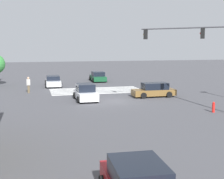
{
  "coord_description": "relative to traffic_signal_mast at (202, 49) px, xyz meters",
  "views": [
    {
      "loc": [
        7.29,
        28.75,
        5.33
      ],
      "look_at": [
        0.0,
        0.0,
        1.13
      ],
      "focal_mm": 50.0,
      "sensor_mm": 36.0,
      "label": 1
    }
  ],
  "objects": [
    {
      "name": "pedestrian",
      "position": [
        13.85,
        -13.31,
        -4.04
      ],
      "size": [
        0.41,
        0.41,
        1.83
      ],
      "rotation": [
        0.0,
        0.0,
        2.39
      ],
      "color": "brown",
      "rests_on": "ground_plane"
    },
    {
      "name": "traffic_signal_mast",
      "position": [
        0.0,
        0.0,
        0.0
      ],
      "size": [
        5.58,
        5.58,
        7.01
      ],
      "rotation": [
        0.0,
        0.0,
        -0.79
      ],
      "color": "#47474C",
      "rests_on": "ground_plane"
    },
    {
      "name": "fire_hydrant",
      "position": [
        -0.67,
        0.96,
        -4.65
      ],
      "size": [
        0.22,
        0.22,
        0.86
      ],
      "color": "red",
      "rests_on": "ground_plane"
    },
    {
      "name": "crosswalk_markings",
      "position": [
        5.99,
        -13.35,
        -5.07
      ],
      "size": [
        10.91,
        5.35,
        0.01
      ],
      "rotation": [
        0.0,
        0.0,
        1.57
      ],
      "color": "silver",
      "rests_on": "ground_plane"
    },
    {
      "name": "ground_plane",
      "position": [
        5.99,
        -5.99,
        -5.08
      ],
      "size": [
        152.18,
        152.18,
        0.0
      ],
      "primitive_type": "plane",
      "color": "#47474C"
    },
    {
      "name": "car_3",
      "position": [
        8.36,
        -7.13,
        -4.34
      ],
      "size": [
        2.1,
        4.16,
        1.62
      ],
      "rotation": [
        0.0,
        0.0,
        1.58
      ],
      "color": "silver",
      "rests_on": "ground_plane"
    },
    {
      "name": "car_4",
      "position": [
        3.89,
        -22.88,
        -4.39
      ],
      "size": [
        2.29,
        4.72,
        1.47
      ],
      "rotation": [
        0.0,
        0.0,
        -1.61
      ],
      "color": "#144728",
      "rests_on": "ground_plane"
    },
    {
      "name": "car_2",
      "position": [
        10.77,
        -18.76,
        -4.42
      ],
      "size": [
        2.19,
        4.76,
        1.37
      ],
      "rotation": [
        0.0,
        0.0,
        1.55
      ],
      "color": "silver",
      "rests_on": "ground_plane"
    },
    {
      "name": "car_0",
      "position": [
        1.09,
        -7.4,
        -4.38
      ],
      "size": [
        4.51,
        1.96,
        1.48
      ],
      "rotation": [
        0.0,
        0.0,
        -0.01
      ],
      "color": "brown",
      "rests_on": "ground_plane"
    }
  ]
}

